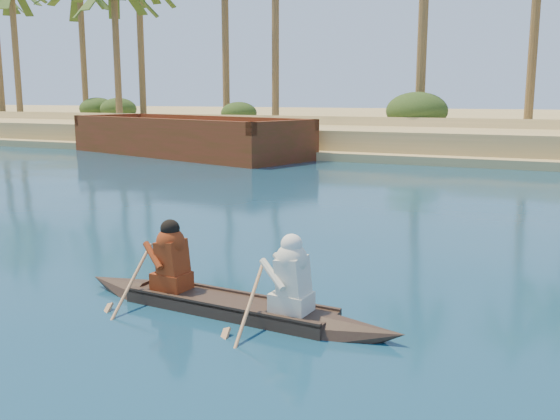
% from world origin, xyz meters
% --- Properties ---
extents(sandy_embankment, '(150.00, 51.00, 1.50)m').
position_xyz_m(sandy_embankment, '(0.00, 46.89, 0.53)').
color(sandy_embankment, tan).
rests_on(sandy_embankment, ground).
extents(palm_grove, '(110.00, 14.00, 16.00)m').
position_xyz_m(palm_grove, '(0.00, 35.00, 8.00)').
color(palm_grove, '#3B4E1B').
rests_on(palm_grove, ground).
extents(shrub_cluster, '(100.00, 6.00, 2.40)m').
position_xyz_m(shrub_cluster, '(0.00, 31.50, 1.20)').
color(shrub_cluster, '#1E3413').
rests_on(shrub_cluster, ground).
extents(canoe, '(5.01, 1.03, 1.37)m').
position_xyz_m(canoe, '(8.00, 3.01, 0.26)').
color(canoe, '#31241B').
rests_on(canoe, ground).
extents(barge_mid, '(13.78, 7.98, 2.18)m').
position_xyz_m(barge_mid, '(-4.90, 22.00, 0.76)').
color(barge_mid, maroon).
rests_on(barge_mid, ground).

